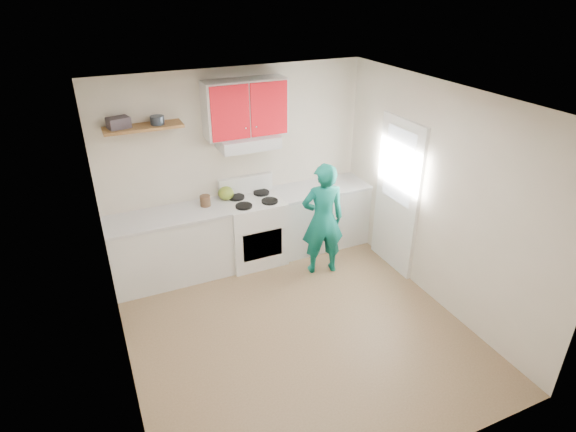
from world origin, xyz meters
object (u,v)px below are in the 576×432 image
tin (157,120)px  person (323,219)px  kettle (226,193)px  stove (254,230)px  crock (205,202)px

tin → person: (1.81, -0.79, -1.32)m
kettle → stove: bearing=-46.1°
tin → crock: tin is taller
tin → kettle: tin is taller
stove → tin: 1.96m
stove → tin: bearing=171.4°
tin → crock: size_ratio=1.00×
stove → crock: size_ratio=5.65×
tin → stove: bearing=-8.6°
stove → kettle: (-0.31, 0.17, 0.55)m
kettle → crock: bearing=177.3°
stove → crock: (-0.62, 0.09, 0.52)m
tin → crock: (0.46, -0.08, -1.11)m
stove → kettle: kettle is taller
kettle → tin: bearing=162.9°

